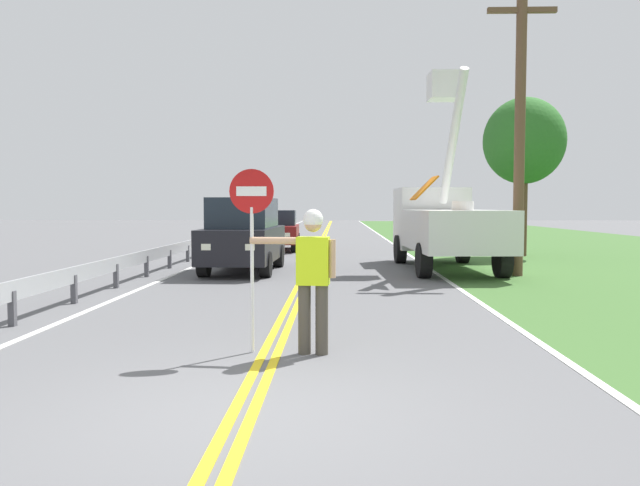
{
  "coord_description": "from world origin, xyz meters",
  "views": [
    {
      "loc": [
        0.85,
        -5.47,
        1.86
      ],
      "look_at": [
        0.53,
        5.84,
        1.2
      ],
      "focal_mm": 35.27,
      "sensor_mm": 36.0,
      "label": 1
    }
  ],
  "objects_px": {
    "flagger_worker": "(312,272)",
    "stop_sign_paddle": "(252,218)",
    "oncoming_suv_nearest": "(244,235)",
    "oncoming_sedan_second": "(276,231)",
    "utility_bucket_truck": "(443,221)",
    "utility_pole_near": "(520,126)",
    "roadside_tree_verge": "(524,142)"
  },
  "relations": [
    {
      "from": "utility_bucket_truck",
      "to": "utility_pole_near",
      "type": "bearing_deg",
      "value": -50.41
    },
    {
      "from": "stop_sign_paddle",
      "to": "oncoming_suv_nearest",
      "type": "bearing_deg",
      "value": 99.11
    },
    {
      "from": "oncoming_sedan_second",
      "to": "flagger_worker",
      "type": "bearing_deg",
      "value": -83.06
    },
    {
      "from": "stop_sign_paddle",
      "to": "utility_bucket_truck",
      "type": "xyz_separation_m",
      "value": [
        4.24,
        11.04,
        -0.28
      ]
    },
    {
      "from": "utility_bucket_truck",
      "to": "utility_pole_near",
      "type": "distance_m",
      "value": 3.65
    },
    {
      "from": "stop_sign_paddle",
      "to": "utility_pole_near",
      "type": "relative_size",
      "value": 0.31
    },
    {
      "from": "stop_sign_paddle",
      "to": "utility_bucket_truck",
      "type": "distance_m",
      "value": 11.83
    },
    {
      "from": "flagger_worker",
      "to": "oncoming_suv_nearest",
      "type": "xyz_separation_m",
      "value": [
        -2.35,
        9.98,
        0.01
      ]
    },
    {
      "from": "flagger_worker",
      "to": "stop_sign_paddle",
      "type": "distance_m",
      "value": 1.02
    },
    {
      "from": "flagger_worker",
      "to": "oncoming_suv_nearest",
      "type": "relative_size",
      "value": 0.39
    },
    {
      "from": "utility_pole_near",
      "to": "utility_bucket_truck",
      "type": "bearing_deg",
      "value": 129.59
    },
    {
      "from": "oncoming_sedan_second",
      "to": "roadside_tree_verge",
      "type": "distance_m",
      "value": 10.55
    },
    {
      "from": "stop_sign_paddle",
      "to": "oncoming_suv_nearest",
      "type": "distance_m",
      "value": 10.05
    },
    {
      "from": "oncoming_sedan_second",
      "to": "utility_pole_near",
      "type": "relative_size",
      "value": 0.55
    },
    {
      "from": "oncoming_sedan_second",
      "to": "utility_pole_near",
      "type": "xyz_separation_m",
      "value": [
        7.43,
        -9.72,
        3.15
      ]
    },
    {
      "from": "flagger_worker",
      "to": "oncoming_sedan_second",
      "type": "distance_m",
      "value": 18.96
    },
    {
      "from": "stop_sign_paddle",
      "to": "roadside_tree_verge",
      "type": "height_order",
      "value": "roadside_tree_verge"
    },
    {
      "from": "stop_sign_paddle",
      "to": "oncoming_sedan_second",
      "type": "distance_m",
      "value": 18.83
    },
    {
      "from": "oncoming_suv_nearest",
      "to": "flagger_worker",
      "type": "bearing_deg",
      "value": -76.73
    },
    {
      "from": "utility_bucket_truck",
      "to": "oncoming_sedan_second",
      "type": "xyz_separation_m",
      "value": [
        -5.77,
        7.71,
        -0.59
      ]
    },
    {
      "from": "oncoming_suv_nearest",
      "to": "utility_bucket_truck",
      "type": "bearing_deg",
      "value": 10.99
    },
    {
      "from": "utility_bucket_truck",
      "to": "oncoming_sedan_second",
      "type": "relative_size",
      "value": 1.66
    },
    {
      "from": "oncoming_suv_nearest",
      "to": "utility_pole_near",
      "type": "xyz_separation_m",
      "value": [
        7.49,
        -0.88,
        2.92
      ]
    },
    {
      "from": "oncoming_suv_nearest",
      "to": "oncoming_sedan_second",
      "type": "height_order",
      "value": "oncoming_suv_nearest"
    },
    {
      "from": "flagger_worker",
      "to": "roadside_tree_verge",
      "type": "bearing_deg",
      "value": 65.48
    },
    {
      "from": "oncoming_suv_nearest",
      "to": "utility_pole_near",
      "type": "distance_m",
      "value": 8.09
    },
    {
      "from": "flagger_worker",
      "to": "stop_sign_paddle",
      "type": "xyz_separation_m",
      "value": [
        -0.77,
        0.07,
        0.66
      ]
    },
    {
      "from": "flagger_worker",
      "to": "roadside_tree_verge",
      "type": "xyz_separation_m",
      "value": [
        7.25,
        15.89,
        3.22
      ]
    },
    {
      "from": "utility_bucket_truck",
      "to": "oncoming_sedan_second",
      "type": "height_order",
      "value": "utility_bucket_truck"
    },
    {
      "from": "oncoming_sedan_second",
      "to": "utility_pole_near",
      "type": "height_order",
      "value": "utility_pole_near"
    },
    {
      "from": "oncoming_suv_nearest",
      "to": "oncoming_sedan_second",
      "type": "relative_size",
      "value": 1.12
    },
    {
      "from": "utility_pole_near",
      "to": "roadside_tree_verge",
      "type": "xyz_separation_m",
      "value": [
        2.1,
        6.79,
        0.29
      ]
    }
  ]
}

